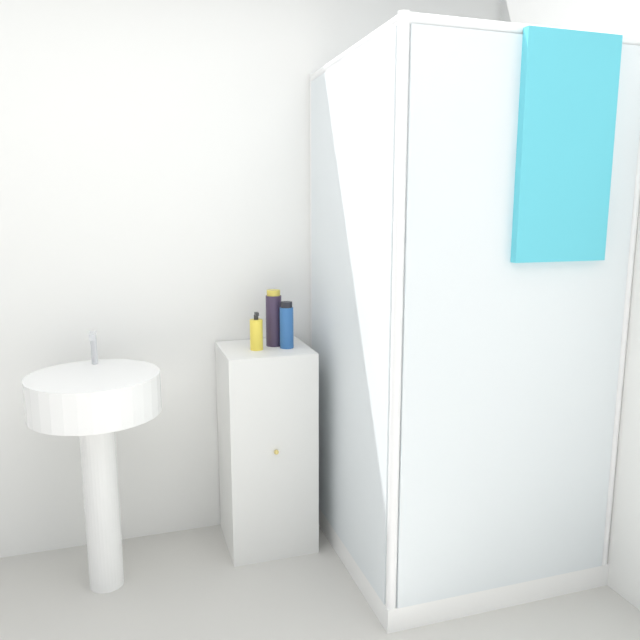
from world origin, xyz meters
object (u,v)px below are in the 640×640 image
Objects in this scene: sink at (96,421)px; soap_dispenser at (256,334)px; shampoo_bottle_tall_black at (274,319)px; shampoo_bottle_blue at (287,326)px.

soap_dispenser is at bearing 9.91° from sink.
soap_dispenser is at bearing -147.55° from shampoo_bottle_tall_black.
shampoo_bottle_tall_black is at bearing 124.38° from shampoo_bottle_blue.
soap_dispenser reaches higher than sink.
sink is 4.10× the size of shampoo_bottle_tall_black.
sink is 5.01× the size of shampoo_bottle_blue.
shampoo_bottle_tall_black is 1.22× the size of shampoo_bottle_blue.
sink is at bearing -171.99° from shampoo_bottle_blue.
sink is at bearing -170.09° from soap_dispenser.
shampoo_bottle_tall_black reaches higher than shampoo_bottle_blue.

